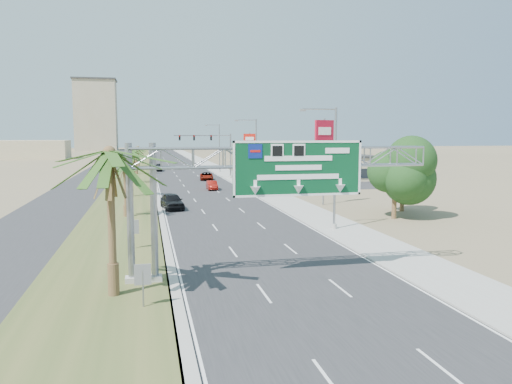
{
  "coord_description": "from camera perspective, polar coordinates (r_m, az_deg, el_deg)",
  "views": [
    {
      "loc": [
        -7.5,
        -16.26,
        7.8
      ],
      "look_at": [
        -0.78,
        14.38,
        4.2
      ],
      "focal_mm": 35.0,
      "sensor_mm": 36.0,
      "label": 1
    }
  ],
  "objects": [
    {
      "name": "ground",
      "position": [
        19.53,
        11.87,
        -17.14
      ],
      "size": [
        600.0,
        600.0,
        0.0
      ],
      "primitive_type": "plane",
      "color": "#8C7A59",
      "rests_on": "ground"
    },
    {
      "name": "road",
      "position": [
        126.73,
        -8.97,
        2.94
      ],
      "size": [
        12.0,
        300.0,
        0.02
      ],
      "primitive_type": "cube",
      "color": "#28282B",
      "rests_on": "ground"
    },
    {
      "name": "sidewalk_right",
      "position": [
        127.51,
        -5.15,
        3.04
      ],
      "size": [
        4.0,
        300.0,
        0.1
      ],
      "primitive_type": "cube",
      "color": "#9E9B93",
      "rests_on": "ground"
    },
    {
      "name": "median_grass",
      "position": [
        126.53,
        -13.5,
        2.86
      ],
      "size": [
        7.0,
        300.0,
        0.12
      ],
      "primitive_type": "cube",
      "color": "#3C4E22",
      "rests_on": "ground"
    },
    {
      "name": "opposing_road",
      "position": [
        126.86,
        -16.66,
        2.75
      ],
      "size": [
        8.0,
        300.0,
        0.02
      ],
      "primitive_type": "cube",
      "color": "#28282B",
      "rests_on": "ground"
    },
    {
      "name": "sign_gantry",
      "position": [
        27.03,
        1.43,
        2.85
      ],
      "size": [
        16.75,
        1.24,
        7.5
      ],
      "color": "gray",
      "rests_on": "ground"
    },
    {
      "name": "palm_near",
      "position": [
        24.34,
        -16.42,
        4.23
      ],
      "size": [
        5.7,
        5.7,
        8.35
      ],
      "color": "brown",
      "rests_on": "ground"
    },
    {
      "name": "palm_row_b",
      "position": [
        48.39,
        -14.74,
        2.89
      ],
      "size": [
        3.99,
        3.99,
        5.95
      ],
      "color": "brown",
      "rests_on": "ground"
    },
    {
      "name": "palm_row_c",
      "position": [
        64.33,
        -14.19,
        4.45
      ],
      "size": [
        3.99,
        3.99,
        6.75
      ],
      "color": "brown",
      "rests_on": "ground"
    },
    {
      "name": "palm_row_d",
      "position": [
        82.36,
        -13.79,
        4.01
      ],
      "size": [
        3.99,
        3.99,
        5.45
      ],
      "color": "brown",
      "rests_on": "ground"
    },
    {
      "name": "palm_row_e",
      "position": [
        101.32,
        -13.55,
        4.83
      ],
      "size": [
        3.99,
        3.99,
        6.15
      ],
      "color": "brown",
      "rests_on": "ground"
    },
    {
      "name": "palm_row_f",
      "position": [
        126.32,
        -13.33,
        4.97
      ],
      "size": [
        3.99,
        3.99,
        5.75
      ],
      "color": "brown",
      "rests_on": "ground"
    },
    {
      "name": "streetlight_near",
      "position": [
        41.14,
        8.75,
        2.14
      ],
      "size": [
        3.27,
        0.44,
        10.0
      ],
      "color": "gray",
      "rests_on": "ground"
    },
    {
      "name": "streetlight_mid",
      "position": [
        69.92,
        -0.14,
        4.0
      ],
      "size": [
        3.27,
        0.44,
        10.0
      ],
      "color": "gray",
      "rests_on": "ground"
    },
    {
      "name": "streetlight_far",
      "position": [
        105.35,
        -4.31,
        4.84
      ],
      "size": [
        3.27,
        0.44,
        10.0
      ],
      "color": "gray",
      "rests_on": "ground"
    },
    {
      "name": "signal_mast",
      "position": [
        89.19,
        -4.21,
        4.64
      ],
      "size": [
        10.28,
        0.71,
        8.0
      ],
      "color": "gray",
      "rests_on": "ground"
    },
    {
      "name": "store_building",
      "position": [
        87.58,
        7.35,
        2.7
      ],
      "size": [
        18.0,
        10.0,
        4.0
      ],
      "primitive_type": "cube",
      "color": "tan",
      "rests_on": "ground"
    },
    {
      "name": "oak_near",
      "position": [
        47.99,
        15.63,
        2.4
      ],
      "size": [
        4.5,
        4.5,
        6.8
      ],
      "color": "brown",
      "rests_on": "ground"
    },
    {
      "name": "oak_far",
      "position": [
        52.97,
        16.45,
        1.97
      ],
      "size": [
        3.5,
        3.5,
        5.6
      ],
      "color": "brown",
      "rests_on": "ground"
    },
    {
      "name": "median_signback_a",
      "position": [
        23.15,
        -12.82,
        -9.54
      ],
      "size": [
        0.75,
        0.08,
        2.08
      ],
      "color": "gray",
      "rests_on": "ground"
    },
    {
      "name": "median_signback_b",
      "position": [
        34.86,
        -13.84,
        -4.14
      ],
      "size": [
        0.75,
        0.08,
        2.08
      ],
      "color": "gray",
      "rests_on": "ground"
    },
    {
      "name": "tower_distant",
      "position": [
        267.56,
        -17.81,
        8.32
      ],
      "size": [
        20.0,
        16.0,
        35.0
      ],
      "primitive_type": "cube",
      "color": "gray",
      "rests_on": "ground"
    },
    {
      "name": "building_distant_left",
      "position": [
        180.27,
        -24.45,
        4.44
      ],
      "size": [
        24.0,
        14.0,
        6.0
      ],
      "primitive_type": "cube",
      "color": "tan",
      "rests_on": "ground"
    },
    {
      "name": "building_distant_right",
      "position": [
        160.79,
        1.12,
        4.66
      ],
      "size": [
        20.0,
        12.0,
        5.0
      ],
      "primitive_type": "cube",
      "color": "tan",
      "rests_on": "ground"
    },
    {
      "name": "car_left_lane",
      "position": [
        53.25,
        -9.57,
        -1.06
      ],
      "size": [
        2.62,
        5.13,
        1.67
      ],
      "primitive_type": "imported",
      "rotation": [
        0.0,
        0.0,
        0.13
      ],
      "color": "black",
      "rests_on": "ground"
    },
    {
      "name": "car_mid_lane",
      "position": [
        71.33,
        -5.06,
        0.76
      ],
      "size": [
        1.42,
        3.92,
        1.28
      ],
      "primitive_type": "imported",
      "rotation": [
        0.0,
        0.0,
        -0.01
      ],
      "color": "maroon",
      "rests_on": "ground"
    },
    {
      "name": "car_right_lane",
      "position": [
        86.79,
        -5.68,
        1.8
      ],
      "size": [
        2.63,
        4.94,
        1.32
      ],
      "primitive_type": "imported",
      "rotation": [
        0.0,
        0.0,
        -0.09
      ],
      "color": "gray",
      "rests_on": "ground"
    },
    {
      "name": "car_far",
      "position": [
        109.75,
        -11.2,
        2.74
      ],
      "size": [
        2.28,
        5.26,
        1.51
      ],
      "primitive_type": "imported",
      "rotation": [
        0.0,
        0.0,
        -0.03
      ],
      "color": "black",
      "rests_on": "ground"
    },
    {
      "name": "pole_sign_red_near",
      "position": [
        55.91,
        7.8,
        6.3
      ],
      "size": [
        2.38,
        1.0,
        9.62
      ],
      "color": "gray",
      "rests_on": "ground"
    },
    {
      "name": "pole_sign_blue",
      "position": [
        69.35,
        2.2,
        4.0
      ],
      "size": [
        1.97,
        1.01,
        6.62
      ],
      "color": "gray",
      "rests_on": "ground"
    },
    {
      "name": "pole_sign_red_far",
      "position": [
        92.06,
        -0.75,
        5.73
      ],
      "size": [
        2.22,
        0.56,
        8.21
      ],
      "color": "gray",
      "rests_on": "ground"
    }
  ]
}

